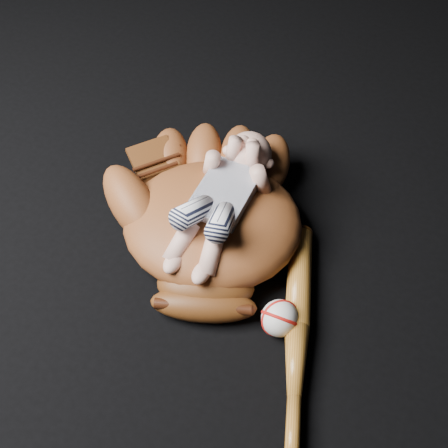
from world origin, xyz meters
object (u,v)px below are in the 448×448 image
object	(u,v)px
baseball_glove	(212,217)
newborn_baby	(219,201)
baseball	(280,318)
baseball_bat	(297,342)

from	to	relation	value
baseball_glove	newborn_baby	world-z (taller)	newborn_baby
baseball_glove	baseball	world-z (taller)	baseball_glove
newborn_baby	baseball	bearing A→B (deg)	-36.77
baseball_glove	baseball_bat	distance (m)	0.29
baseball	newborn_baby	bearing A→B (deg)	143.94
baseball_bat	baseball	bearing A→B (deg)	148.86
baseball_glove	baseball_bat	size ratio (longest dim) A/B	1.01
baseball_bat	baseball_glove	bearing A→B (deg)	146.59
baseball	baseball_bat	bearing A→B (deg)	-31.14
baseball_bat	baseball	distance (m)	0.05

